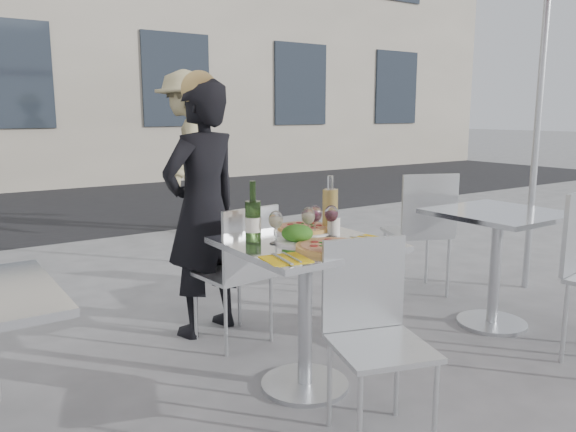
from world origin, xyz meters
TOP-DOWN VIEW (x-y plane):
  - ground at (0.00, 0.00)m, footprint 80.00×80.00m
  - street_asphalt at (0.00, 6.50)m, footprint 24.00×5.00m
  - main_table at (0.00, 0.00)m, footprint 0.72×0.72m
  - side_table_right at (1.50, 0.00)m, footprint 0.72×0.72m
  - chair_far at (-0.00, 0.63)m, footprint 0.42×0.43m
  - chair_near at (0.01, -0.47)m, footprint 0.48×0.48m
  - side_chair_rfar at (1.56, 0.68)m, footprint 0.56×0.56m
  - woman_diner at (-0.08, 0.95)m, footprint 0.65×0.51m
  - pedestrian_b at (1.11, 3.83)m, footprint 1.20×1.36m
  - pizza_near at (0.01, -0.19)m, footprint 0.33×0.33m
  - pizza_far at (0.12, 0.18)m, footprint 0.31×0.31m
  - salad_plate at (-0.05, 0.00)m, footprint 0.22×0.22m
  - wine_bottle at (-0.23, 0.11)m, footprint 0.08×0.08m
  - carafe at (0.24, 0.11)m, footprint 0.08×0.08m
  - sugar_shaker at (0.20, 0.03)m, footprint 0.06×0.06m
  - wineglass_white_a at (-0.15, 0.04)m, footprint 0.07×0.07m
  - wineglass_white_b at (0.04, 0.03)m, footprint 0.07×0.07m
  - wineglass_red_a at (0.10, 0.05)m, footprint 0.07×0.07m
  - wineglass_red_b at (0.17, 0.02)m, footprint 0.07×0.07m
  - napkin_left at (-0.27, -0.23)m, footprint 0.21×0.21m
  - napkin_right at (0.27, -0.16)m, footprint 0.21×0.21m

SIDE VIEW (x-z plane):
  - ground at x=0.00m, z-range 0.00..0.00m
  - street_asphalt at x=0.00m, z-range 0.00..0.00m
  - chair_near at x=0.01m, z-range 0.08..0.91m
  - chair_far at x=0.00m, z-range 0.08..0.91m
  - main_table at x=0.00m, z-range 0.16..0.91m
  - side_table_right at x=1.50m, z-range 0.16..0.91m
  - side_chair_rfar at x=1.56m, z-range 0.09..1.02m
  - napkin_left at x=-0.27m, z-range 0.75..0.76m
  - napkin_right at x=0.27m, z-range 0.75..0.76m
  - pizza_near at x=0.01m, z-range 0.75..0.77m
  - pizza_far at x=0.12m, z-range 0.75..0.78m
  - woman_diner at x=-0.08m, z-range 0.00..1.55m
  - salad_plate at x=-0.05m, z-range 0.74..0.83m
  - sugar_shaker at x=0.20m, z-range 0.75..0.86m
  - wineglass_white_a at x=-0.15m, z-range 0.78..0.94m
  - wineglass_white_b at x=0.04m, z-range 0.78..0.94m
  - wineglass_red_a at x=0.10m, z-range 0.78..0.94m
  - wineglass_red_b at x=0.17m, z-range 0.78..0.94m
  - wine_bottle at x=-0.23m, z-range 0.72..1.01m
  - carafe at x=0.24m, z-range 0.72..1.01m
  - pedestrian_b at x=1.11m, z-range 0.00..1.83m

